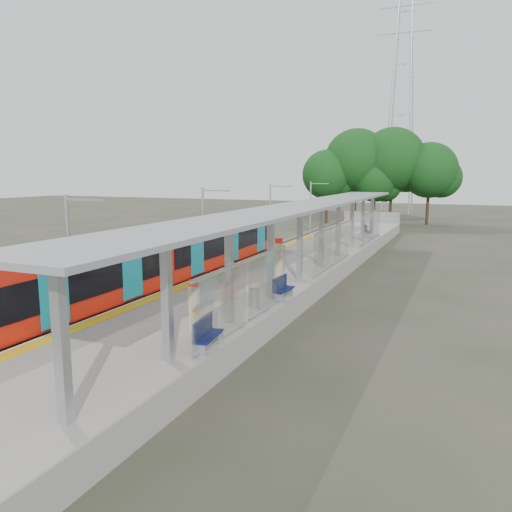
{
  "coord_description": "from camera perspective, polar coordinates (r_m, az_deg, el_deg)",
  "views": [
    {
      "loc": [
        9.71,
        -9.61,
        6.32
      ],
      "look_at": [
        0.23,
        12.55,
        2.3
      ],
      "focal_mm": 35.0,
      "sensor_mm": 36.0,
      "label": 1
    }
  ],
  "objects": [
    {
      "name": "pylon",
      "position": [
        84.26,
        16.38,
        17.75
      ],
      "size": [
        8.0,
        4.0,
        38.0
      ],
      "primitive_type": null,
      "color": "#9EA0A5",
      "rests_on": "ground"
    },
    {
      "name": "ground",
      "position": [
        15.05,
        -20.85,
        -16.01
      ],
      "size": [
        200.0,
        200.0,
        0.0
      ],
      "primitive_type": "plane",
      "color": "#474438",
      "rests_on": "ground"
    },
    {
      "name": "bench_mid",
      "position": [
        21.2,
        2.99,
        -3.61
      ],
      "size": [
        0.51,
        1.48,
        1.0
      ],
      "rotation": [
        0.0,
        0.0,
        -0.05
      ],
      "color": "#0F184E",
      "rests_on": "platform"
    },
    {
      "name": "train",
      "position": [
        24.53,
        -12.68,
        -0.78
      ],
      "size": [
        2.74,
        27.6,
        3.62
      ],
      "color": "black",
      "rests_on": "ground"
    },
    {
      "name": "trackbed",
      "position": [
        33.42,
        -2.44,
        -1.23
      ],
      "size": [
        3.0,
        70.0,
        0.24
      ],
      "primitive_type": "cube",
      "color": "#59544C",
      "rests_on": "ground"
    },
    {
      "name": "tactile_strip",
      "position": [
        32.48,
        0.65,
        0.06
      ],
      "size": [
        0.6,
        50.0,
        0.02
      ],
      "primitive_type": "cube",
      "color": "gold",
      "rests_on": "platform"
    },
    {
      "name": "end_fence",
      "position": [
        55.62,
        13.05,
        4.35
      ],
      "size": [
        6.0,
        0.1,
        1.2
      ],
      "primitive_type": "cube",
      "color": "#9EA0A5",
      "rests_on": "platform"
    },
    {
      "name": "info_pillar_near",
      "position": [
        17.26,
        -7.09,
        -5.94
      ],
      "size": [
        0.39,
        0.39,
        1.74
      ],
      "rotation": [
        0.0,
        0.0,
        0.01
      ],
      "color": "beige",
      "rests_on": "platform"
    },
    {
      "name": "bench_far",
      "position": [
        42.99,
        12.48,
        2.89
      ],
      "size": [
        1.08,
        1.63,
        1.07
      ],
      "rotation": [
        0.0,
        0.0,
        0.41
      ],
      "color": "#0F184E",
      "rests_on": "platform"
    },
    {
      "name": "info_pillar_far",
      "position": [
        25.84,
        2.61,
        -0.45
      ],
      "size": [
        0.45,
        0.45,
        2.01
      ],
      "rotation": [
        0.0,
        0.0,
        0.32
      ],
      "color": "beige",
      "rests_on": "platform"
    },
    {
      "name": "canopy",
      "position": [
        27.12,
        5.72,
        4.94
      ],
      "size": [
        3.27,
        38.0,
        3.66
      ],
      "color": "#9EA0A5",
      "rests_on": "platform"
    },
    {
      "name": "bench_near",
      "position": [
        15.35,
        -5.72,
        -8.77
      ],
      "size": [
        0.62,
        1.5,
        1.0
      ],
      "rotation": [
        0.0,
        0.0,
        0.13
      ],
      "color": "#0F184E",
      "rests_on": "platform"
    },
    {
      "name": "platform",
      "position": [
        31.7,
        4.91,
        -1.15
      ],
      "size": [
        6.0,
        50.0,
        1.0
      ],
      "primitive_type": "cube",
      "color": "gray",
      "rests_on": "ground"
    },
    {
      "name": "catenary_masts",
      "position": [
        32.92,
        -5.93,
        3.47
      ],
      "size": [
        2.08,
        48.16,
        5.4
      ],
      "color": "#9EA0A5",
      "rests_on": "ground"
    },
    {
      "name": "tree_cluster",
      "position": [
        64.73,
        13.71,
        9.97
      ],
      "size": [
        18.42,
        9.89,
        11.93
      ],
      "color": "#382316",
      "rests_on": "ground"
    },
    {
      "name": "litter_bin",
      "position": [
        19.98,
        -0.18,
        -4.73
      ],
      "size": [
        0.43,
        0.43,
        0.84
      ],
      "primitive_type": "cylinder",
      "rotation": [
        0.0,
        0.0,
        -0.06
      ],
      "color": "#9EA0A5",
      "rests_on": "platform"
    }
  ]
}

